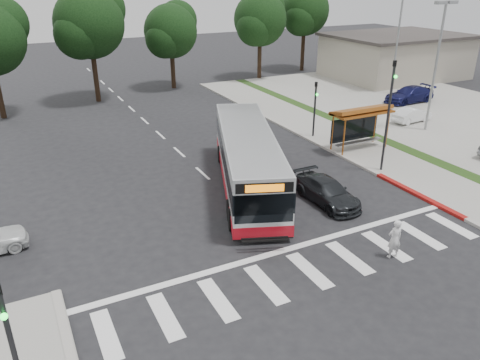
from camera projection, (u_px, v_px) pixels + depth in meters
ground at (250, 217)px, 22.66m from camera, size 140.00×140.00×0.00m
sidewalk_east at (333, 136)px, 33.69m from camera, size 4.00×40.00×0.12m
curb_east at (310, 140)px, 32.86m from camera, size 0.30×40.00×0.15m
curb_east_red at (418, 195)px, 24.71m from camera, size 0.32×6.00×0.15m
parking_lot at (431, 109)px, 40.28m from camera, size 18.00×36.00×0.10m
commercial_building at (395, 57)px, 52.08m from camera, size 14.00×10.00×4.40m
building_roof_cap at (398, 35)px, 51.12m from camera, size 14.60×10.60×0.30m
crosswalk_ladder at (309, 270)px, 18.58m from camera, size 18.00×2.60×0.01m
bus_shelter at (361, 115)px, 30.32m from camera, size 4.20×1.60×2.86m
traffic_signal_sw at (10, 337)px, 11.56m from camera, size 0.18×0.37×4.20m
traffic_signal_ne_tall at (389, 108)px, 26.26m from camera, size 0.18×0.37×6.50m
traffic_signal_ne_short at (315, 104)px, 32.53m from camera, size 0.18×0.37×4.00m
lot_light_front at (438, 50)px, 32.58m from camera, size 1.90×0.35×9.01m
lot_light_mid at (399, 31)px, 43.20m from camera, size 1.90×0.35×9.01m
tree_ne_a at (260, 18)px, 49.57m from camera, size 6.16×5.74×9.30m
tree_ne_b at (305, 10)px, 53.88m from camera, size 6.16×5.74×10.02m
tree_north_a at (90, 22)px, 40.30m from camera, size 6.60×6.15×10.17m
tree_north_b at (171, 30)px, 45.74m from camera, size 5.72×5.33×8.43m
transit_bus at (248, 161)px, 25.16m from camera, size 6.81×12.24×3.13m
pedestrian at (395, 239)px, 19.10m from camera, size 0.69×0.50×1.74m
dark_sedan at (327, 192)px, 23.83m from camera, size 1.73×4.25×1.23m
parked_car_1 at (412, 115)px, 36.49m from camera, size 3.53×1.52×1.13m
parked_car_3 at (409, 95)px, 41.96m from camera, size 4.88×2.06×1.41m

